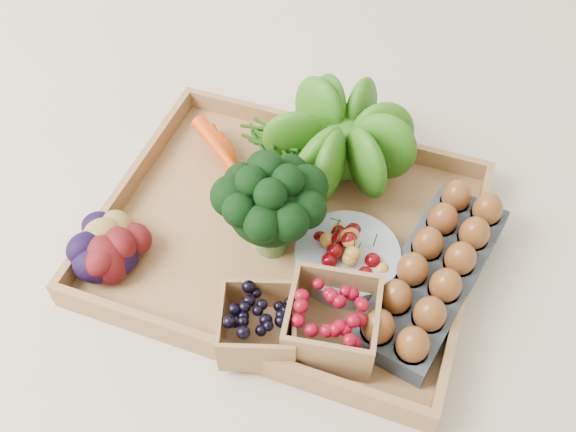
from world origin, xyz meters
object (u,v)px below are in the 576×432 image
(broccoli, at_px, (271,221))
(egg_carton, at_px, (432,276))
(tray, at_px, (288,237))
(cherry_bowl, at_px, (347,260))

(broccoli, distance_m, egg_carton, 0.24)
(tray, relative_size, broccoli, 3.48)
(tray, xyz_separation_m, broccoli, (-0.02, -0.03, 0.07))
(broccoli, bearing_deg, egg_carton, 3.81)
(broccoli, xyz_separation_m, egg_carton, (0.24, 0.02, -0.04))
(cherry_bowl, xyz_separation_m, egg_carton, (0.12, 0.01, -0.00))
(tray, distance_m, broccoli, 0.08)
(tray, bearing_deg, egg_carton, -3.46)
(broccoli, bearing_deg, cherry_bowl, 0.59)
(broccoli, xyz_separation_m, cherry_bowl, (0.12, 0.00, -0.04))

